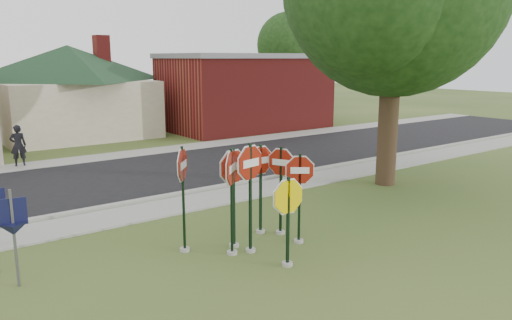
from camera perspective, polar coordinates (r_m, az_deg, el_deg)
ground at (r=11.22m, az=3.94°, el=-11.99°), size 120.00×120.00×0.00m
sidewalk_near at (r=15.54m, az=-9.41°, el=-5.22°), size 60.00×1.60×0.06m
road at (r=19.53m, az=-15.51°, el=-2.05°), size 60.00×7.00×0.04m
sidewalk_far at (r=23.51m, az=-19.34°, el=0.01°), size 60.00×1.60×0.06m
curb at (r=16.39m, az=-11.03°, el=-4.25°), size 60.00×0.20×0.14m
stop_sign_center at (r=11.43m, az=-0.66°, el=-2.45°), size 1.12×0.26×2.71m
stop_sign_yellow at (r=10.80m, az=3.69°, el=-5.84°), size 1.09×0.24×2.12m
stop_sign_left at (r=11.31m, az=-2.82°, el=-2.96°), size 0.86×0.76×2.62m
stop_sign_right at (r=12.12m, az=5.00°, el=-3.17°), size 0.80×0.60×2.33m
stop_sign_back_right at (r=12.74m, az=0.52°, el=-1.95°), size 1.03×0.24×2.45m
stop_sign_back_left at (r=11.77m, az=-2.59°, el=-2.63°), size 1.13×0.24×2.55m
stop_sign_far_right at (r=12.70m, az=2.86°, el=-2.23°), size 0.45×0.90×2.39m
stop_sign_far_left at (r=11.60m, az=-8.35°, el=-2.74°), size 0.74×0.80×2.63m
building_house at (r=31.04m, az=-20.60°, el=9.33°), size 11.60×11.60×6.20m
building_brick at (r=32.33m, az=-1.20°, el=7.91°), size 10.20×6.20×4.75m
bg_tree_right at (r=44.36m, az=3.81°, el=12.99°), size 5.60×5.60×8.40m
pedestrian at (r=22.93m, az=-25.54°, el=1.52°), size 0.70×0.53×1.72m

